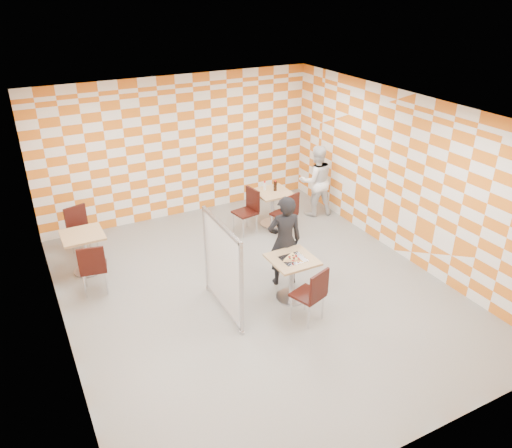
{
  "coord_description": "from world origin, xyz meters",
  "views": [
    {
      "loc": [
        -3.23,
        -6.2,
        4.76
      ],
      "look_at": [
        0.1,
        0.2,
        1.15
      ],
      "focal_mm": 35.0,
      "sensor_mm": 36.0,
      "label": 1
    }
  ],
  "objects": [
    {
      "name": "room_shell",
      "position": [
        0.0,
        0.54,
        1.5
      ],
      "size": [
        7.0,
        7.0,
        7.0
      ],
      "color": "gray",
      "rests_on": "ground"
    },
    {
      "name": "main_table",
      "position": [
        0.42,
        -0.44,
        0.51
      ],
      "size": [
        0.7,
        0.7,
        0.75
      ],
      "color": "tan",
      "rests_on": "ground"
    },
    {
      "name": "second_table",
      "position": [
        1.47,
        2.08,
        0.51
      ],
      "size": [
        0.7,
        0.7,
        0.75
      ],
      "color": "tan",
      "rests_on": "ground"
    },
    {
      "name": "empty_table",
      "position": [
        -2.38,
        1.96,
        0.51
      ],
      "size": [
        0.7,
        0.7,
        0.75
      ],
      "color": "tan",
      "rests_on": "ground"
    },
    {
      "name": "chair_main_front",
      "position": [
        0.37,
        -1.12,
        0.54
      ],
      "size": [
        0.54,
        0.54,
        0.92
      ],
      "color": "black",
      "rests_on": "ground"
    },
    {
      "name": "chair_second_front",
      "position": [
        1.48,
        1.49,
        0.54
      ],
      "size": [
        0.53,
        0.54,
        0.92
      ],
      "color": "black",
      "rests_on": "ground"
    },
    {
      "name": "chair_second_side",
      "position": [
        0.88,
        2.02,
        0.54
      ],
      "size": [
        0.5,
        0.49,
        0.92
      ],
      "color": "black",
      "rests_on": "ground"
    },
    {
      "name": "chair_empty_near",
      "position": [
        -2.38,
        1.16,
        0.54
      ],
      "size": [
        0.49,
        0.5,
        0.92
      ],
      "color": "black",
      "rests_on": "ground"
    },
    {
      "name": "chair_empty_far",
      "position": [
        -2.32,
        2.71,
        0.54
      ],
      "size": [
        0.52,
        0.53,
        0.92
      ],
      "color": "black",
      "rests_on": "ground"
    },
    {
      "name": "partition",
      "position": [
        -0.7,
        -0.24,
        0.79
      ],
      "size": [
        0.08,
        1.38,
        1.55
      ],
      "color": "white",
      "rests_on": "ground"
    },
    {
      "name": "man_dark",
      "position": [
        0.55,
        0.03,
        0.8
      ],
      "size": [
        0.66,
        0.51,
        1.61
      ],
      "primitive_type": "imported",
      "rotation": [
        0.0,
        0.0,
        2.91
      ],
      "color": "black",
      "rests_on": "ground"
    },
    {
      "name": "man_white",
      "position": [
        2.55,
        2.1,
        0.79
      ],
      "size": [
        0.87,
        0.74,
        1.57
      ],
      "primitive_type": "imported",
      "rotation": [
        0.0,
        0.0,
        2.94
      ],
      "color": "white",
      "rests_on": "ground"
    },
    {
      "name": "pizza_on_foil",
      "position": [
        0.42,
        -0.45,
        0.77
      ],
      "size": [
        0.4,
        0.4,
        0.04
      ],
      "color": "silver",
      "rests_on": "main_table"
    },
    {
      "name": "sport_bottle",
      "position": [
        1.36,
        2.24,
        0.84
      ],
      "size": [
        0.06,
        0.06,
        0.2
      ],
      "color": "white",
      "rests_on": "second_table"
    },
    {
      "name": "soda_bottle",
      "position": [
        1.54,
        2.1,
        0.85
      ],
      "size": [
        0.07,
        0.07,
        0.23
      ],
      "color": "black",
      "rests_on": "second_table"
    }
  ]
}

